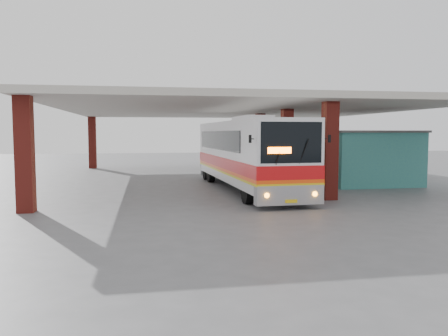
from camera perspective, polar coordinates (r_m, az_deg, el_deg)
name	(u,v)px	position (r m, az deg, el deg)	size (l,w,h in m)	color
ground	(248,192)	(22.06, 3.18, -3.16)	(90.00, 90.00, 0.00)	#515154
brick_columns	(252,146)	(27.06, 3.71, 2.89)	(20.10, 21.60, 4.35)	maroon
canopy_roof	(233,109)	(28.35, 1.16, 7.68)	(21.00, 23.00, 0.30)	#BCB6AA
shop_building	(351,156)	(28.24, 16.24, 1.55)	(5.20, 8.20, 3.11)	teal
coach_bus	(246,154)	(22.85, 2.92, 1.87)	(3.27, 13.17, 3.81)	silver
motorcycle	(315,174)	(26.14, 11.80, -0.83)	(0.73, 2.08, 1.09)	black
pedestrian	(306,175)	(22.25, 10.71, -0.96)	(0.62, 0.41, 1.70)	#B62B16
red_chair	(291,172)	(29.16, 8.71, -0.53)	(0.56, 0.56, 0.86)	red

